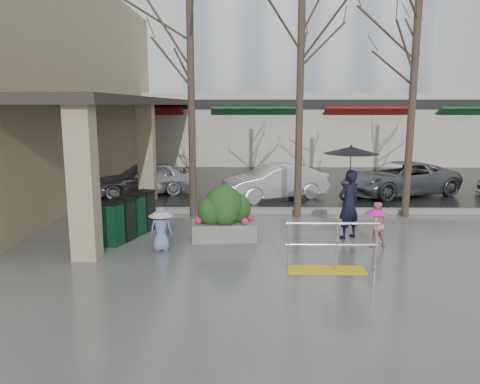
{
  "coord_description": "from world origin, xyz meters",
  "views": [
    {
      "loc": [
        -0.35,
        -10.44,
        3.37
      ],
      "look_at": [
        -0.52,
        0.64,
        1.3
      ],
      "focal_mm": 35.0,
      "sensor_mm": 36.0,
      "label": 1
    }
  ],
  "objects_px": {
    "tree_mideast": "(416,52)",
    "child_pink": "(376,222)",
    "car_b": "(275,182)",
    "handrail": "(330,253)",
    "child_blue": "(161,225)",
    "tree_west": "(190,45)",
    "news_boxes": "(130,216)",
    "tree_midwest": "(301,39)",
    "planter": "(224,214)",
    "car_c": "(399,179)",
    "car_a": "(144,178)",
    "woman": "(350,182)"
  },
  "relations": [
    {
      "from": "tree_midwest",
      "to": "car_c",
      "type": "bearing_deg",
      "value": 39.7
    },
    {
      "from": "handrail",
      "to": "child_blue",
      "type": "relative_size",
      "value": 1.8
    },
    {
      "from": "tree_mideast",
      "to": "child_pink",
      "type": "relative_size",
      "value": 5.94
    },
    {
      "from": "handrail",
      "to": "car_b",
      "type": "distance_m",
      "value": 7.5
    },
    {
      "from": "child_pink",
      "to": "planter",
      "type": "relative_size",
      "value": 0.65
    },
    {
      "from": "woman",
      "to": "car_c",
      "type": "xyz_separation_m",
      "value": [
        3.18,
        5.89,
        -0.82
      ]
    },
    {
      "from": "tree_mideast",
      "to": "planter",
      "type": "height_order",
      "value": "tree_mideast"
    },
    {
      "from": "woman",
      "to": "child_blue",
      "type": "height_order",
      "value": "woman"
    },
    {
      "from": "car_a",
      "to": "planter",
      "type": "bearing_deg",
      "value": 8.65
    },
    {
      "from": "tree_west",
      "to": "tree_mideast",
      "type": "distance_m",
      "value": 6.5
    },
    {
      "from": "handrail",
      "to": "planter",
      "type": "distance_m",
      "value": 3.22
    },
    {
      "from": "child_blue",
      "to": "car_c",
      "type": "xyz_separation_m",
      "value": [
        7.77,
        7.01,
        0.01
      ]
    },
    {
      "from": "tree_west",
      "to": "news_boxes",
      "type": "bearing_deg",
      "value": -119.59
    },
    {
      "from": "woman",
      "to": "handrail",
      "type": "bearing_deg",
      "value": 38.0
    },
    {
      "from": "woman",
      "to": "child_blue",
      "type": "distance_m",
      "value": 4.8
    },
    {
      "from": "planter",
      "to": "car_c",
      "type": "xyz_separation_m",
      "value": [
        6.34,
        6.06,
        -0.04
      ]
    },
    {
      "from": "child_blue",
      "to": "tree_mideast",
      "type": "bearing_deg",
      "value": -152.2
    },
    {
      "from": "tree_midwest",
      "to": "woman",
      "type": "height_order",
      "value": "tree_midwest"
    },
    {
      "from": "car_a",
      "to": "tree_west",
      "type": "bearing_deg",
      "value": 12.91
    },
    {
      "from": "planter",
      "to": "news_boxes",
      "type": "relative_size",
      "value": 0.84
    },
    {
      "from": "child_blue",
      "to": "car_c",
      "type": "bearing_deg",
      "value": -137.27
    },
    {
      "from": "car_b",
      "to": "tree_midwest",
      "type": "bearing_deg",
      "value": -11.54
    },
    {
      "from": "tree_west",
      "to": "planter",
      "type": "distance_m",
      "value": 5.21
    },
    {
      "from": "planter",
      "to": "car_a",
      "type": "distance_m",
      "value": 6.88
    },
    {
      "from": "handrail",
      "to": "child_blue",
      "type": "bearing_deg",
      "value": 160.86
    },
    {
      "from": "car_a",
      "to": "child_pink",
      "type": "bearing_deg",
      "value": 26.51
    },
    {
      "from": "tree_mideast",
      "to": "car_a",
      "type": "height_order",
      "value": "tree_mideast"
    },
    {
      "from": "child_pink",
      "to": "planter",
      "type": "bearing_deg",
      "value": -22.97
    },
    {
      "from": "tree_midwest",
      "to": "car_c",
      "type": "xyz_separation_m",
      "value": [
        4.22,
        3.5,
        -4.6
      ]
    },
    {
      "from": "tree_mideast",
      "to": "car_b",
      "type": "height_order",
      "value": "tree_mideast"
    },
    {
      "from": "tree_mideast",
      "to": "child_pink",
      "type": "distance_m",
      "value": 5.54
    },
    {
      "from": "tree_midwest",
      "to": "child_blue",
      "type": "relative_size",
      "value": 6.62
    },
    {
      "from": "car_b",
      "to": "woman",
      "type": "bearing_deg",
      "value": -5.68
    },
    {
      "from": "child_pink",
      "to": "car_c",
      "type": "xyz_separation_m",
      "value": [
        2.67,
        6.59,
        0.02
      ]
    },
    {
      "from": "tree_west",
      "to": "tree_midwest",
      "type": "height_order",
      "value": "tree_midwest"
    },
    {
      "from": "tree_midwest",
      "to": "tree_mideast",
      "type": "bearing_deg",
      "value": -0.0
    },
    {
      "from": "woman",
      "to": "child_pink",
      "type": "bearing_deg",
      "value": 93.91
    },
    {
      "from": "planter",
      "to": "car_b",
      "type": "distance_m",
      "value": 5.45
    },
    {
      "from": "tree_midwest",
      "to": "car_a",
      "type": "xyz_separation_m",
      "value": [
        -5.48,
        3.45,
        -4.6
      ]
    },
    {
      "from": "news_boxes",
      "to": "car_a",
      "type": "bearing_deg",
      "value": 117.43
    },
    {
      "from": "child_pink",
      "to": "news_boxes",
      "type": "relative_size",
      "value": 0.55
    },
    {
      "from": "tree_mideast",
      "to": "child_blue",
      "type": "relative_size",
      "value": 6.15
    },
    {
      "from": "tree_midwest",
      "to": "child_blue",
      "type": "distance_m",
      "value": 6.8
    },
    {
      "from": "planter",
      "to": "tree_midwest",
      "type": "bearing_deg",
      "value": 50.27
    },
    {
      "from": "tree_west",
      "to": "car_b",
      "type": "xyz_separation_m",
      "value": [
        2.65,
        2.66,
        -4.45
      ]
    },
    {
      "from": "child_pink",
      "to": "news_boxes",
      "type": "bearing_deg",
      "value": -21.17
    },
    {
      "from": "woman",
      "to": "news_boxes",
      "type": "xyz_separation_m",
      "value": [
        -5.6,
        -0.01,
        -0.91
      ]
    },
    {
      "from": "tree_mideast",
      "to": "car_b",
      "type": "relative_size",
      "value": 1.7
    },
    {
      "from": "handrail",
      "to": "car_c",
      "type": "height_order",
      "value": "car_c"
    },
    {
      "from": "handrail",
      "to": "news_boxes",
      "type": "height_order",
      "value": "news_boxes"
    }
  ]
}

